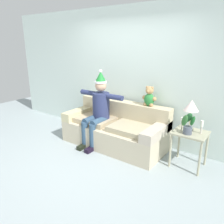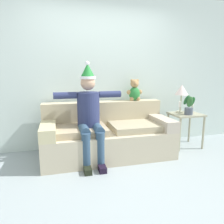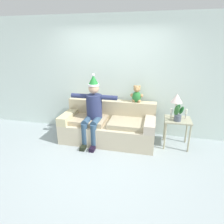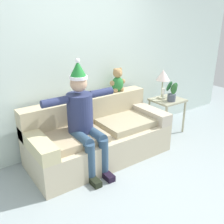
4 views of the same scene
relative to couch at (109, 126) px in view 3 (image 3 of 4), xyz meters
The scene contains 10 objects.
ground_plane 1.07m from the couch, 90.00° to the right, with size 10.00×10.00×0.00m, color #94A1A4.
back_wall 1.15m from the couch, 90.00° to the left, with size 7.00×0.10×2.70m, color silver.
couch is the anchor object (origin of this frame).
person_seated 0.55m from the couch, 151.41° to the right, with size 1.02×0.77×1.51m.
teddy_bear 0.94m from the couch, 26.05° to the left, with size 0.29×0.17×0.38m.
side_table 1.48m from the couch, ahead, with size 0.53×0.47×0.61m.
table_lamp 1.57m from the couch, ahead, with size 0.24×0.24×0.51m.
potted_plant 1.51m from the couch, ahead, with size 0.24×0.25×0.36m.
candle_tall 1.39m from the couch, ahead, with size 0.04×0.04×0.23m.
candle_short 1.67m from the couch, ahead, with size 0.04×0.04×0.22m.
Camera 3 is at (0.97, -2.87, 2.09)m, focal length 30.92 mm.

